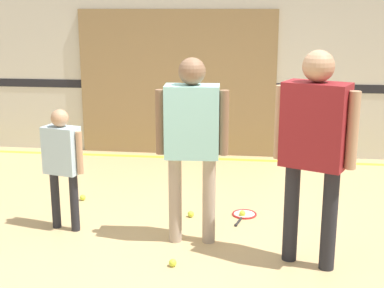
{
  "coord_description": "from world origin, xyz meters",
  "views": [
    {
      "loc": [
        0.55,
        -4.5,
        2.14
      ],
      "look_at": [
        -0.04,
        0.11,
        0.95
      ],
      "focal_mm": 50.0,
      "sensor_mm": 36.0,
      "label": 1
    }
  ],
  "objects_px": {
    "person_instructor": "(192,131)",
    "person_student_left": "(62,156)",
    "tennis_ball_near_instructor": "(173,263)",
    "tennis_ball_stray_left": "(83,197)",
    "tennis_ball_stray_right": "(191,214)",
    "racket_spare_on_floor": "(244,215)",
    "tennis_ball_by_spare_racket": "(242,213)",
    "person_student_right": "(315,137)"
  },
  "relations": [
    {
      "from": "person_instructor",
      "to": "person_student_left",
      "type": "xyz_separation_m",
      "value": [
        -1.28,
        0.13,
        -0.32
      ]
    },
    {
      "from": "tennis_ball_near_instructor",
      "to": "tennis_ball_stray_left",
      "type": "relative_size",
      "value": 1.0
    },
    {
      "from": "person_instructor",
      "to": "person_student_left",
      "type": "relative_size",
      "value": 1.42
    },
    {
      "from": "person_student_left",
      "to": "tennis_ball_stray_right",
      "type": "bearing_deg",
      "value": 35.17
    },
    {
      "from": "tennis_ball_near_instructor",
      "to": "racket_spare_on_floor",
      "type": "bearing_deg",
      "value": 65.29
    },
    {
      "from": "tennis_ball_by_spare_racket",
      "to": "person_instructor",
      "type": "bearing_deg",
      "value": -123.59
    },
    {
      "from": "tennis_ball_stray_left",
      "to": "tennis_ball_by_spare_racket",
      "type": "bearing_deg",
      "value": -8.03
    },
    {
      "from": "person_student_right",
      "to": "person_instructor",
      "type": "bearing_deg",
      "value": 6.12
    },
    {
      "from": "person_student_left",
      "to": "tennis_ball_by_spare_racket",
      "type": "height_order",
      "value": "person_student_left"
    },
    {
      "from": "tennis_ball_by_spare_racket",
      "to": "tennis_ball_stray_left",
      "type": "height_order",
      "value": "same"
    },
    {
      "from": "person_student_left",
      "to": "person_student_right",
      "type": "relative_size",
      "value": 0.66
    },
    {
      "from": "person_instructor",
      "to": "person_student_left",
      "type": "bearing_deg",
      "value": 170.25
    },
    {
      "from": "person_instructor",
      "to": "tennis_ball_stray_right",
      "type": "xyz_separation_m",
      "value": [
        -0.09,
        0.59,
        -1.03
      ]
    },
    {
      "from": "person_student_left",
      "to": "tennis_ball_by_spare_racket",
      "type": "distance_m",
      "value": 1.95
    },
    {
      "from": "racket_spare_on_floor",
      "to": "tennis_ball_near_instructor",
      "type": "relative_size",
      "value": 7.4
    },
    {
      "from": "person_instructor",
      "to": "tennis_ball_by_spare_racket",
      "type": "height_order",
      "value": "person_instructor"
    },
    {
      "from": "person_instructor",
      "to": "tennis_ball_stray_right",
      "type": "relative_size",
      "value": 26.05
    },
    {
      "from": "tennis_ball_stray_left",
      "to": "person_student_right",
      "type": "bearing_deg",
      "value": -27.54
    },
    {
      "from": "tennis_ball_stray_left",
      "to": "tennis_ball_stray_right",
      "type": "xyz_separation_m",
      "value": [
        1.29,
        -0.34,
        0.0
      ]
    },
    {
      "from": "person_student_left",
      "to": "tennis_ball_near_instructor",
      "type": "height_order",
      "value": "person_student_left"
    },
    {
      "from": "tennis_ball_stray_left",
      "to": "person_instructor",
      "type": "bearing_deg",
      "value": -34.12
    },
    {
      "from": "tennis_ball_by_spare_racket",
      "to": "tennis_ball_stray_left",
      "type": "bearing_deg",
      "value": 171.97
    },
    {
      "from": "tennis_ball_near_instructor",
      "to": "tennis_ball_stray_right",
      "type": "distance_m",
      "value": 1.12
    },
    {
      "from": "person_student_right",
      "to": "tennis_ball_near_instructor",
      "type": "xyz_separation_m",
      "value": [
        -1.14,
        -0.2,
        -1.09
      ]
    },
    {
      "from": "person_student_right",
      "to": "tennis_ball_stray_left",
      "type": "xyz_separation_m",
      "value": [
        -2.42,
        1.26,
        -1.09
      ]
    },
    {
      "from": "person_instructor",
      "to": "tennis_ball_by_spare_racket",
      "type": "distance_m",
      "value": 1.31
    },
    {
      "from": "person_instructor",
      "to": "person_student_left",
      "type": "height_order",
      "value": "person_instructor"
    },
    {
      "from": "person_instructor",
      "to": "tennis_ball_near_instructor",
      "type": "distance_m",
      "value": 1.16
    },
    {
      "from": "racket_spare_on_floor",
      "to": "tennis_ball_stray_left",
      "type": "distance_m",
      "value": 1.86
    },
    {
      "from": "tennis_ball_stray_right",
      "to": "tennis_ball_by_spare_racket",
      "type": "bearing_deg",
      "value": 9.06
    },
    {
      "from": "tennis_ball_near_instructor",
      "to": "tennis_ball_stray_left",
      "type": "height_order",
      "value": "same"
    },
    {
      "from": "person_student_left",
      "to": "tennis_ball_stray_left",
      "type": "height_order",
      "value": "person_student_left"
    },
    {
      "from": "person_student_right",
      "to": "tennis_ball_stray_right",
      "type": "distance_m",
      "value": 1.82
    },
    {
      "from": "tennis_ball_stray_right",
      "to": "person_instructor",
      "type": "bearing_deg",
      "value": -81.47
    },
    {
      "from": "person_student_left",
      "to": "tennis_ball_near_instructor",
      "type": "bearing_deg",
      "value": -15.07
    },
    {
      "from": "person_student_left",
      "to": "racket_spare_on_floor",
      "type": "distance_m",
      "value": 1.98
    },
    {
      "from": "person_instructor",
      "to": "racket_spare_on_floor",
      "type": "bearing_deg",
      "value": 52.52
    },
    {
      "from": "person_student_right",
      "to": "tennis_ball_stray_right",
      "type": "height_order",
      "value": "person_student_right"
    },
    {
      "from": "tennis_ball_by_spare_racket",
      "to": "person_student_right",
      "type": "bearing_deg",
      "value": -59.51
    },
    {
      "from": "person_student_right",
      "to": "racket_spare_on_floor",
      "type": "distance_m",
      "value": 1.62
    },
    {
      "from": "tennis_ball_stray_left",
      "to": "tennis_ball_stray_right",
      "type": "distance_m",
      "value": 1.34
    },
    {
      "from": "person_student_left",
      "to": "person_student_right",
      "type": "xyz_separation_m",
      "value": [
        2.32,
        -0.46,
        0.38
      ]
    }
  ]
}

